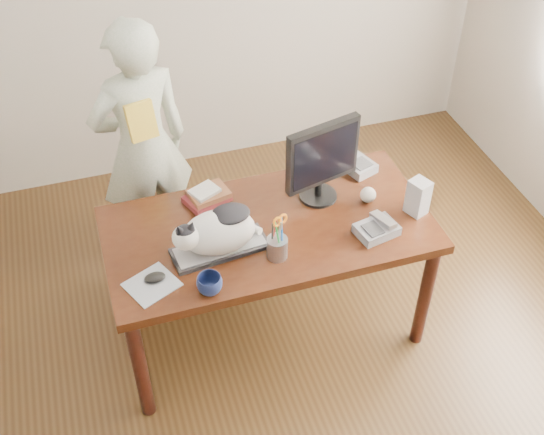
{
  "coord_description": "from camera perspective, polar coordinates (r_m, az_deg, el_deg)",
  "views": [
    {
      "loc": [
        -0.73,
        -1.73,
        3.01
      ],
      "look_at": [
        0.0,
        0.55,
        0.85
      ],
      "focal_mm": 45.0,
      "sensor_mm": 36.0,
      "label": 1
    }
  ],
  "objects": [
    {
      "name": "book_stack",
      "position": [
        3.46,
        -5.43,
        1.81
      ],
      "size": [
        0.25,
        0.22,
        0.08
      ],
      "rotation": [
        0.0,
        0.0,
        0.32
      ],
      "color": "#55161A",
      "rests_on": "desk"
    },
    {
      "name": "baseball",
      "position": [
        3.48,
        8.04,
        1.89
      ],
      "size": [
        0.08,
        0.08,
        0.08
      ],
      "rotation": [
        0.0,
        0.0,
        0.01
      ],
      "color": "silver",
      "rests_on": "desk"
    },
    {
      "name": "pen_cup",
      "position": [
        3.13,
        0.45,
        -2.35
      ],
      "size": [
        0.13,
        0.13,
        0.25
      ],
      "rotation": [
        0.0,
        0.0,
        0.39
      ],
      "color": "#95959A",
      "rests_on": "desk"
    },
    {
      "name": "cat",
      "position": [
        3.12,
        -4.71,
        -1.15
      ],
      "size": [
        0.44,
        0.26,
        0.25
      ],
      "rotation": [
        0.0,
        0.0,
        0.11
      ],
      "color": "silver",
      "rests_on": "keyboard"
    },
    {
      "name": "held_book",
      "position": [
        3.57,
        -10.87,
        7.93
      ],
      "size": [
        0.16,
        0.12,
        0.2
      ],
      "rotation": [
        0.0,
        0.0,
        0.23
      ],
      "color": "gold",
      "rests_on": "person"
    },
    {
      "name": "coffee_mug",
      "position": [
        3.01,
        -5.24,
        -5.59
      ],
      "size": [
        0.16,
        0.16,
        0.09
      ],
      "primitive_type": "imported",
      "rotation": [
        0.0,
        0.0,
        1.05
      ],
      "color": "#0D1637",
      "rests_on": "desk"
    },
    {
      "name": "phone",
      "position": [
        3.31,
        8.8,
        -0.91
      ],
      "size": [
        0.22,
        0.19,
        0.09
      ],
      "rotation": [
        0.0,
        0.0,
        0.2
      ],
      "color": "slate",
      "rests_on": "desk"
    },
    {
      "name": "person",
      "position": [
        3.87,
        -10.76,
        5.81
      ],
      "size": [
        0.63,
        0.49,
        1.54
      ],
      "primitive_type": "imported",
      "rotation": [
        0.0,
        0.0,
        3.37
      ],
      "color": "white",
      "rests_on": "ground"
    },
    {
      "name": "desk",
      "position": [
        3.48,
        -0.64,
        -1.68
      ],
      "size": [
        1.6,
        0.8,
        0.75
      ],
      "color": "black",
      "rests_on": "ground"
    },
    {
      "name": "room",
      "position": [
        2.51,
        3.81,
        0.47
      ],
      "size": [
        4.5,
        4.5,
        4.5
      ],
      "color": "black",
      "rests_on": "ground"
    },
    {
      "name": "mousepad",
      "position": [
        3.1,
        -10.01,
        -5.55
      ],
      "size": [
        0.27,
        0.26,
        0.0
      ],
      "rotation": [
        0.0,
        0.0,
        0.43
      ],
      "color": "#9FA4AA",
      "rests_on": "desk"
    },
    {
      "name": "speaker",
      "position": [
        3.42,
        12.12,
        1.68
      ],
      "size": [
        0.12,
        0.12,
        0.19
      ],
      "rotation": [
        0.0,
        0.0,
        0.39
      ],
      "color": "#9C9C9F",
      "rests_on": "desk"
    },
    {
      "name": "keyboard",
      "position": [
        3.21,
        -4.37,
        -2.58
      ],
      "size": [
        0.47,
        0.22,
        0.03
      ],
      "rotation": [
        0.0,
        0.0,
        0.11
      ],
      "color": "black",
      "rests_on": "desk"
    },
    {
      "name": "monitor",
      "position": [
        3.34,
        4.23,
        4.92
      ],
      "size": [
        0.4,
        0.24,
        0.45
      ],
      "rotation": [
        0.0,
        0.0,
        0.24
      ],
      "color": "black",
      "rests_on": "desk"
    },
    {
      "name": "calculator",
      "position": [
        3.69,
        7.15,
        4.37
      ],
      "size": [
        0.19,
        0.22,
        0.06
      ],
      "rotation": [
        0.0,
        0.0,
        0.34
      ],
      "color": "slate",
      "rests_on": "desk"
    },
    {
      "name": "mouse",
      "position": [
        3.1,
        -9.76,
        -4.96
      ],
      "size": [
        0.11,
        0.1,
        0.04
      ],
      "rotation": [
        0.0,
        0.0,
        0.43
      ],
      "color": "black",
      "rests_on": "mousepad"
    }
  ]
}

